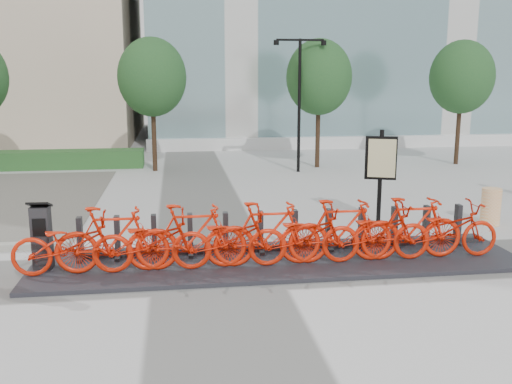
{
  "coord_description": "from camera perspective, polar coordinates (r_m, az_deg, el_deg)",
  "views": [
    {
      "loc": [
        -0.68,
        -10.36,
        3.65
      ],
      "look_at": [
        1.0,
        1.5,
        1.2
      ],
      "focal_mm": 40.0,
      "sensor_mm": 36.0,
      "label": 1
    }
  ],
  "objects": [
    {
      "name": "ground",
      "position": [
        11.0,
        -4.1,
        -7.84
      ],
      "size": [
        120.0,
        120.0,
        0.0
      ],
      "primitive_type": "plane",
      "color": "silver"
    },
    {
      "name": "hedge_b",
      "position": [
        24.18,
        -18.3,
        3.12
      ],
      "size": [
        6.0,
        1.2,
        0.7
      ],
      "primitive_type": "cube",
      "color": "#245925",
      "rests_on": "ground"
    },
    {
      "name": "tree_1",
      "position": [
        22.37,
        -10.36,
        11.22
      ],
      "size": [
        2.6,
        2.6,
        5.1
      ],
      "color": "#3F2A18",
      "rests_on": "ground"
    },
    {
      "name": "tree_2",
      "position": [
        23.07,
        6.32,
        11.33
      ],
      "size": [
        2.6,
        2.6,
        5.1
      ],
      "color": "#3F2A18",
      "rests_on": "ground"
    },
    {
      "name": "tree_3",
      "position": [
        25.22,
        19.88,
        10.74
      ],
      "size": [
        2.6,
        2.6,
        5.1
      ],
      "color": "#3F2A18",
      "rests_on": "ground"
    },
    {
      "name": "streetlamp",
      "position": [
        21.87,
        4.36,
        10.17
      ],
      "size": [
        2.0,
        0.2,
        5.0
      ],
      "color": "black",
      "rests_on": "ground"
    },
    {
      "name": "dock_pad",
      "position": [
        11.42,
        2.35,
        -6.87
      ],
      "size": [
        9.6,
        2.4,
        0.08
      ],
      "primitive_type": "cube",
      "color": "#25252C",
      "rests_on": "ground"
    },
    {
      "name": "dock_rail_posts",
      "position": [
        11.75,
        2.24,
        -3.98
      ],
      "size": [
        8.02,
        0.5,
        0.85
      ],
      "primitive_type": null,
      "color": "#232426",
      "rests_on": "dock_pad"
    },
    {
      "name": "bike_0",
      "position": [
        10.91,
        -17.94,
        -5.01
      ],
      "size": [
        2.15,
        0.75,
        1.13
      ],
      "primitive_type": "imported",
      "rotation": [
        0.0,
        0.0,
        1.57
      ],
      "color": "red",
      "rests_on": "dock_pad"
    },
    {
      "name": "bike_1",
      "position": [
        10.79,
        -14.18,
        -4.64
      ],
      "size": [
        2.08,
        0.59,
        1.25
      ],
      "primitive_type": "imported",
      "rotation": [
        0.0,
        0.0,
        1.57
      ],
      "color": "red",
      "rests_on": "dock_pad"
    },
    {
      "name": "bike_2",
      "position": [
        10.75,
        -10.34,
        -4.87
      ],
      "size": [
        2.15,
        0.75,
        1.13
      ],
      "primitive_type": "imported",
      "rotation": [
        0.0,
        0.0,
        1.57
      ],
      "color": "red",
      "rests_on": "dock_pad"
    },
    {
      "name": "bike_3",
      "position": [
        10.72,
        -6.49,
        -4.45
      ],
      "size": [
        2.08,
        0.59,
        1.25
      ],
      "primitive_type": "imported",
      "rotation": [
        0.0,
        0.0,
        1.57
      ],
      "color": "red",
      "rests_on": "dock_pad"
    },
    {
      "name": "bike_4",
      "position": [
        10.78,
        -2.64,
        -4.64
      ],
      "size": [
        2.15,
        0.75,
        1.13
      ],
      "primitive_type": "imported",
      "rotation": [
        0.0,
        0.0,
        1.57
      ],
      "color": "red",
      "rests_on": "dock_pad"
    },
    {
      "name": "bike_5",
      "position": [
        10.85,
        1.15,
        -4.18
      ],
      "size": [
        2.08,
        0.59,
        1.25
      ],
      "primitive_type": "imported",
      "rotation": [
        0.0,
        0.0,
        1.57
      ],
      "color": "red",
      "rests_on": "dock_pad"
    },
    {
      "name": "bike_6",
      "position": [
        11.0,
        4.86,
        -4.34
      ],
      "size": [
        2.15,
        0.75,
        1.13
      ],
      "primitive_type": "imported",
      "rotation": [
        0.0,
        0.0,
        1.57
      ],
      "color": "red",
      "rests_on": "dock_pad"
    },
    {
      "name": "bike_7",
      "position": [
        11.16,
        8.48,
        -3.86
      ],
      "size": [
        2.08,
        0.59,
        1.25
      ],
      "primitive_type": "imported",
      "rotation": [
        0.0,
        0.0,
        1.57
      ],
      "color": "red",
      "rests_on": "dock_pad"
    },
    {
      "name": "bike_8",
      "position": [
        11.4,
        11.95,
        -3.98
      ],
      "size": [
        2.15,
        0.75,
        1.13
      ],
      "primitive_type": "imported",
      "rotation": [
        0.0,
        0.0,
        1.57
      ],
      "color": "red",
      "rests_on": "dock_pad"
    },
    {
      "name": "bike_9",
      "position": [
        11.65,
        15.3,
        -3.5
      ],
      "size": [
        2.08,
        0.59,
        1.25
      ],
      "primitive_type": "imported",
      "rotation": [
        0.0,
        0.0,
        1.57
      ],
      "color": "red",
      "rests_on": "dock_pad"
    },
    {
      "name": "bike_10",
      "position": [
        11.96,
        18.46,
        -3.6
      ],
      "size": [
        2.15,
        0.75,
        1.13
      ],
      "primitive_type": "imported",
      "rotation": [
        0.0,
        0.0,
        1.57
      ],
      "color": "red",
      "rests_on": "dock_pad"
    },
    {
      "name": "kiosk",
      "position": [
        11.42,
        -20.64,
        -4.13
      ],
      "size": [
        0.42,
        0.36,
        1.31
      ],
      "rotation": [
        0.0,
        0.0,
        -0.06
      ],
      "color": "#232426",
      "rests_on": "dock_pad"
    },
    {
      "name": "construction_barrel",
      "position": [
        15.31,
        22.43,
        -1.36
      ],
      "size": [
        0.6,
        0.6,
        0.92
      ],
      "primitive_type": "cylinder",
      "rotation": [
        0.0,
        0.0,
        -0.31
      ],
      "color": "orange",
      "rests_on": "ground"
    },
    {
      "name": "map_sign",
      "position": [
        14.4,
        12.38,
        2.94
      ],
      "size": [
        0.76,
        0.37,
        2.36
      ],
      "rotation": [
        0.0,
        0.0,
        -0.34
      ],
      "color": "black",
      "rests_on": "ground"
    }
  ]
}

